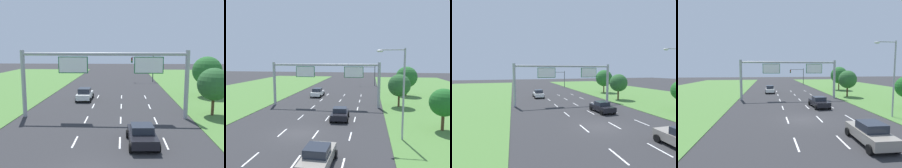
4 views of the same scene
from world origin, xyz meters
TOP-DOWN VIEW (x-y plane):
  - ground_plane at (0.00, 0.00)m, footprint 200.00×200.00m
  - lane_dashes_inner_left at (-1.75, 3.00)m, footprint 0.14×44.40m
  - lane_dashes_inner_right at (1.75, 3.00)m, footprint 0.14×44.40m
  - lane_dashes_slip at (5.25, 3.00)m, footprint 0.14×44.40m
  - car_near_red at (3.42, 5.74)m, footprint 2.40×4.13m
  - car_lead_silver at (3.59, -6.51)m, footprint 2.18×4.35m
  - car_mid_lane at (-3.36, 21.56)m, footprint 2.12×4.31m
  - sign_gantry at (0.15, 12.91)m, footprint 17.24×0.44m
  - traffic_light_mast at (6.35, 40.89)m, footprint 4.76×0.49m
  - street_lamp at (9.74, -0.31)m, footprint 2.61×0.32m
  - roadside_tree_near at (14.68, 3.05)m, footprint 2.91×2.91m
  - roadside_tree_mid at (11.56, 14.12)m, footprint 3.46×3.46m
  - roadside_tree_far at (14.30, 24.78)m, footprint 4.23×4.23m

SIDE VIEW (x-z plane):
  - ground_plane at x=0.00m, z-range 0.00..0.00m
  - lane_dashes_inner_left at x=-1.75m, z-range 0.00..0.01m
  - lane_dashes_inner_right at x=1.75m, z-range 0.00..0.01m
  - lane_dashes_slip at x=5.25m, z-range 0.00..0.01m
  - car_near_red at x=3.42m, z-range 0.00..1.51m
  - car_lead_silver at x=3.59m, z-range -0.01..1.61m
  - car_mid_lane at x=-3.36m, z-range -0.01..1.69m
  - roadside_tree_near at x=14.68m, z-range 0.77..5.26m
  - roadside_tree_mid at x=11.56m, z-range 0.83..5.98m
  - roadside_tree_far at x=14.30m, z-range 0.87..6.84m
  - traffic_light_mast at x=6.35m, z-range 1.07..6.67m
  - sign_gantry at x=0.15m, z-range 1.38..8.38m
  - street_lamp at x=9.74m, z-range 0.83..9.33m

